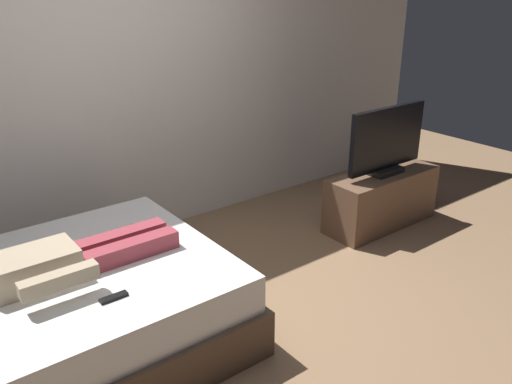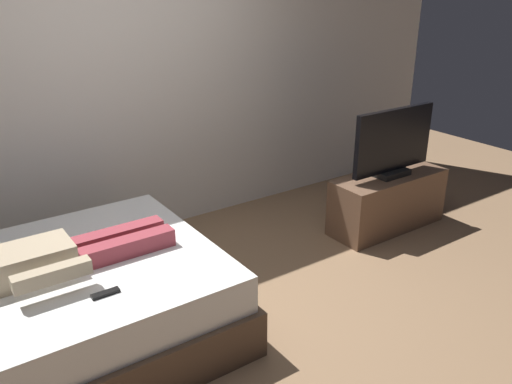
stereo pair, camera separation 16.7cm
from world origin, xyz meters
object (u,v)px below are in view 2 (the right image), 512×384
at_px(bed, 56,311).
at_px(tv_stand, 387,201).
at_px(remote, 105,293).
at_px(person, 53,258).
at_px(tv, 393,144).

height_order(bed, tv_stand, bed).
bearing_deg(tv_stand, remote, -170.53).
relative_size(bed, person, 1.57).
height_order(remote, tv_stand, remote).
distance_m(person, tv_stand, 2.89).
distance_m(remote, tv, 2.77).
bearing_deg(tv, tv_stand, 14.04).
height_order(person, tv, tv).
bearing_deg(tv_stand, tv, -165.96).
height_order(person, tv_stand, person).
relative_size(bed, tv_stand, 1.80).
distance_m(bed, person, 0.36).
xyz_separation_m(bed, tv_stand, (2.90, 0.03, -0.01)).
bearing_deg(person, bed, 145.86).
xyz_separation_m(bed, remote, (0.18, -0.42, 0.29)).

